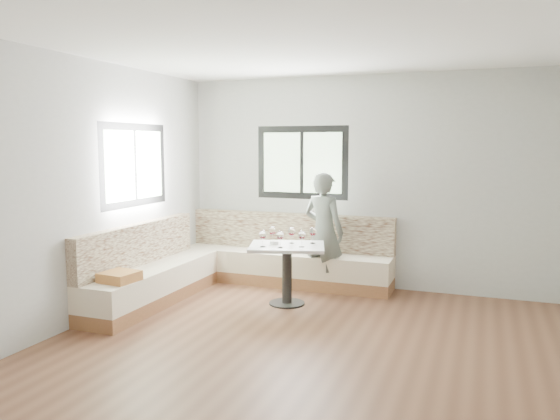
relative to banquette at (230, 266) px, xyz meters
name	(u,v)px	position (x,y,z in m)	size (l,w,h in m)	color
room	(304,198)	(1.51, -1.55, 1.08)	(5.01, 5.01, 2.81)	brown
banquette	(230,266)	(0.00, 0.00, 0.00)	(2.90, 2.80, 0.95)	#976039
table	(287,260)	(0.89, -0.28, 0.21)	(1.03, 0.90, 0.72)	black
person	(324,232)	(1.12, 0.48, 0.44)	(0.56, 0.37, 1.55)	#5D645C
olive_ramekin	(274,243)	(0.73, -0.30, 0.41)	(0.10, 0.10, 0.04)	white
wine_glass_a	(263,235)	(0.66, -0.50, 0.52)	(0.09, 0.09, 0.20)	white
wine_glass_b	(280,236)	(0.87, -0.47, 0.52)	(0.09, 0.09, 0.20)	white
wine_glass_c	(302,235)	(1.09, -0.35, 0.52)	(0.09, 0.09, 0.20)	white
wine_glass_d	(292,232)	(0.90, -0.16, 0.52)	(0.09, 0.09, 0.20)	white
wine_glass_e	(313,232)	(1.14, -0.07, 0.52)	(0.09, 0.09, 0.20)	white
wine_glass_f	(272,231)	(0.66, -0.18, 0.52)	(0.09, 0.09, 0.20)	white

